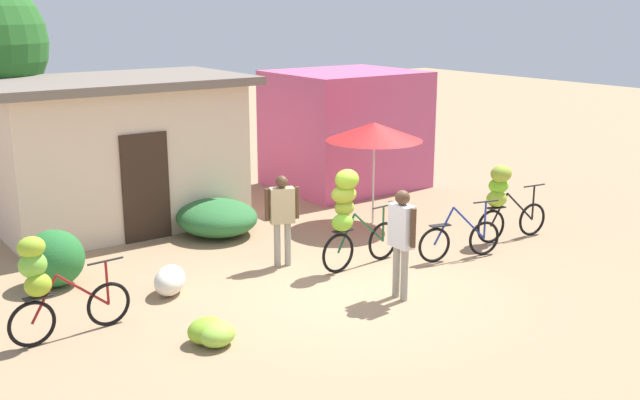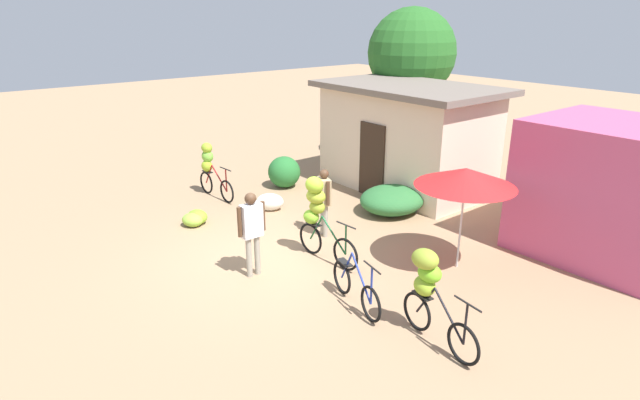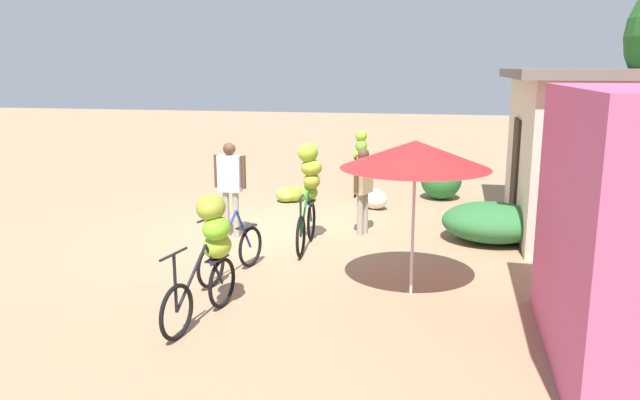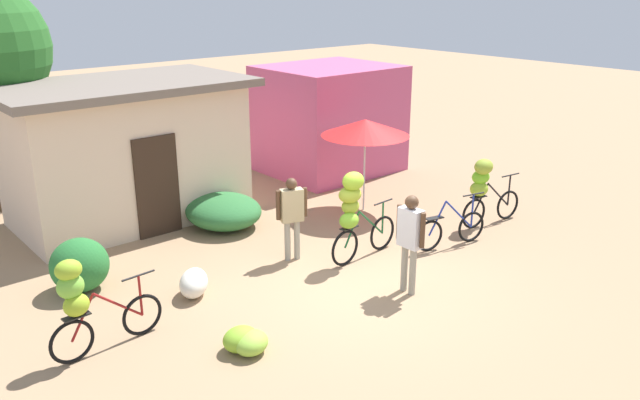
# 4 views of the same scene
# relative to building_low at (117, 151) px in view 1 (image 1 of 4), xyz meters

# --- Properties ---
(ground_plane) EXTENTS (60.00, 60.00, 0.00)m
(ground_plane) POSITION_rel_building_low_xyz_m (1.50, -5.53, -1.47)
(ground_plane) COLOR #9E7C5B
(building_low) EXTENTS (4.97, 3.09, 2.90)m
(building_low) POSITION_rel_building_low_xyz_m (0.00, 0.00, 0.00)
(building_low) COLOR beige
(building_low) RESTS_ON ground
(shop_pink) EXTENTS (3.20, 2.80, 2.74)m
(shop_pink) POSITION_rel_building_low_xyz_m (5.61, 0.00, -0.10)
(shop_pink) COLOR #C24F7A
(shop_pink) RESTS_ON ground
(hedge_bush_front_left) EXTENTS (0.93, 0.91, 0.89)m
(hedge_bush_front_left) POSITION_rel_building_low_xyz_m (-2.13, -2.69, -1.02)
(hedge_bush_front_left) COLOR #266D30
(hedge_bush_front_left) RESTS_ON ground
(hedge_bush_front_right) EXTENTS (1.50, 1.68, 0.66)m
(hedge_bush_front_right) POSITION_rel_building_low_xyz_m (1.20, -1.75, -1.14)
(hedge_bush_front_right) COLOR #2D6C35
(hedge_bush_front_right) RESTS_ON ground
(market_umbrella) EXTENTS (1.89, 1.89, 2.03)m
(market_umbrella) POSITION_rel_building_low_xyz_m (4.08, -2.90, 0.38)
(market_umbrella) COLOR beige
(market_umbrella) RESTS_ON ground
(bicycle_leftmost) EXTENTS (1.65, 0.37, 1.44)m
(bicycle_leftmost) POSITION_rel_building_low_xyz_m (-2.78, -4.65, -0.65)
(bicycle_leftmost) COLOR black
(bicycle_leftmost) RESTS_ON ground
(bicycle_near_pile) EXTENTS (1.68, 0.40, 1.71)m
(bicycle_near_pile) POSITION_rel_building_low_xyz_m (2.02, -4.76, -0.45)
(bicycle_near_pile) COLOR black
(bicycle_near_pile) RESTS_ON ground
(bicycle_center_loaded) EXTENTS (1.58, 0.42, 0.98)m
(bicycle_center_loaded) POSITION_rel_building_low_xyz_m (3.90, -5.44, -1.13)
(bicycle_center_loaded) COLOR black
(bicycle_center_loaded) RESTS_ON ground
(bicycle_by_shop) EXTENTS (1.61, 0.46, 1.45)m
(bicycle_by_shop) POSITION_rel_building_low_xyz_m (5.24, -5.18, -0.59)
(bicycle_by_shop) COLOR black
(bicycle_by_shop) RESTS_ON ground
(banana_pile_on_ground) EXTENTS (0.68, 0.72, 0.34)m
(banana_pile_on_ground) POSITION_rel_building_low_xyz_m (-1.13, -5.95, -1.31)
(banana_pile_on_ground) COLOR #82B52C
(banana_pile_on_ground) RESTS_ON ground
(produce_sack) EXTENTS (0.79, 0.82, 0.44)m
(produce_sack) POSITION_rel_building_low_xyz_m (-0.83, -4.04, -1.25)
(produce_sack) COLOR silver
(produce_sack) RESTS_ON ground
(person_vendor) EXTENTS (0.22, 0.58, 1.66)m
(person_vendor) POSITION_rel_building_low_xyz_m (1.87, -6.20, -0.45)
(person_vendor) COLOR gray
(person_vendor) RESTS_ON ground
(person_bystander) EXTENTS (0.55, 0.32, 1.54)m
(person_bystander) POSITION_rel_building_low_xyz_m (1.24, -3.97, -0.53)
(person_bystander) COLOR gray
(person_bystander) RESTS_ON ground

